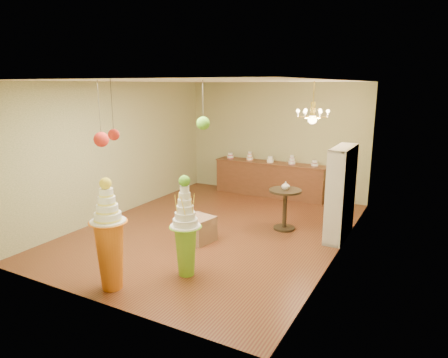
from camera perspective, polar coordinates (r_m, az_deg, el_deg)
The scene contains 17 objects.
floor at distance 8.36m, azimuth -1.21°, elevation -7.21°, with size 6.50×6.50×0.00m, color #5B2E18.
ceiling at distance 7.83m, azimuth -1.33°, elevation 13.82°, with size 6.50×6.50×0.00m, color white.
wall_back at distance 10.87m, azimuth 7.26°, elevation 5.64°, with size 5.00×0.04×3.00m, color tan.
wall_front at distance 5.45m, azimuth -18.41°, elevation -2.60°, with size 5.00×0.04×3.00m, color tan.
wall_left at distance 9.43m, azimuth -14.63°, elevation 4.16°, with size 0.04×6.50×3.00m, color tan.
wall_right at distance 7.09m, azimuth 16.60°, elevation 1.11°, with size 0.04×6.50×3.00m, color tan.
pedestal_green at distance 6.28m, azimuth -5.50°, elevation -8.22°, with size 0.60×0.60×1.61m.
pedestal_orange at distance 6.07m, azimuth -16.00°, elevation -9.09°, with size 0.52×0.52×1.68m.
burlap_riser at distance 7.71m, azimuth -3.72°, elevation -7.14°, with size 0.53×0.53×0.48m, color #916D4F.
sideboard at distance 10.80m, azimuth 6.56°, elevation 0.09°, with size 3.04×0.54×1.16m.
shelving_unit at distance 8.02m, azimuth 16.39°, elevation -1.89°, with size 0.33×1.20×1.80m.
round_table at distance 8.30m, azimuth 8.70°, elevation -3.52°, with size 0.77×0.77×0.85m.
vase at distance 8.20m, azimuth 8.79°, elevation -0.92°, with size 0.17×0.17×0.17m, color beige.
pom_red_left at distance 6.28m, azimuth -17.12°, elevation 5.43°, with size 0.23×0.23×0.98m.
pom_green_mid at distance 6.10m, azimuth -3.00°, elevation 7.98°, with size 0.20×0.20×0.74m.
pom_red_right at distance 5.48m, azimuth -15.48°, elevation 6.17°, with size 0.15×0.15×0.79m.
chandelier at distance 8.29m, azimuth 12.53°, elevation 8.65°, with size 0.82×0.82×0.85m.
Camera 1 is at (3.87, -6.81, 2.93)m, focal length 32.00 mm.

